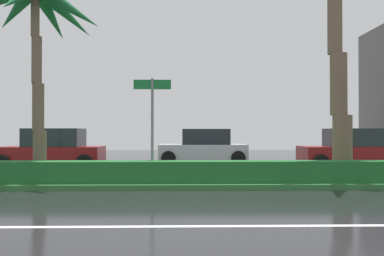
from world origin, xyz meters
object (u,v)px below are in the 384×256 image
object	(u,v)px
car_in_traffic_second	(204,147)
car_in_traffic_leading	(52,150)
street_name_sign	(152,115)
car_in_traffic_third	(353,149)
palm_tree_mid_left	(35,11)

from	to	relation	value
car_in_traffic_second	car_in_traffic_leading	bearing A→B (deg)	22.57
street_name_sign	car_in_traffic_third	xyz separation A→B (m)	(8.14, 5.08, -1.25)
street_name_sign	car_in_traffic_leading	world-z (taller)	street_name_sign
car_in_traffic_leading	car_in_traffic_third	size ratio (longest dim) A/B	1.00
palm_tree_mid_left	car_in_traffic_second	world-z (taller)	palm_tree_mid_left
street_name_sign	car_in_traffic_leading	bearing A→B (deg)	131.76
car_in_traffic_second	car_in_traffic_third	distance (m)	6.85
street_name_sign	car_in_traffic_third	size ratio (longest dim) A/B	0.70
car_in_traffic_leading	car_in_traffic_second	xyz separation A→B (m)	(6.55, 2.72, 0.00)
palm_tree_mid_left	car_in_traffic_third	size ratio (longest dim) A/B	1.49
car_in_traffic_third	palm_tree_mid_left	bearing A→B (deg)	20.39
palm_tree_mid_left	car_in_traffic_third	world-z (taller)	palm_tree_mid_left
street_name_sign	car_in_traffic_second	xyz separation A→B (m)	(1.90, 7.93, -1.25)
car_in_traffic_second	street_name_sign	bearing A→B (deg)	76.51
street_name_sign	palm_tree_mid_left	bearing A→B (deg)	169.47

